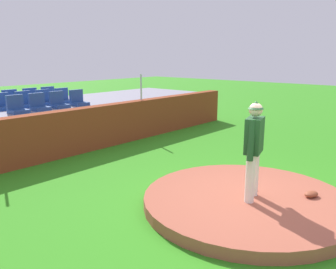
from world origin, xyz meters
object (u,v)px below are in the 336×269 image
object	(u,v)px
baseball	(255,188)
stadium_chair_3	(78,100)
stadium_chair_2	(59,102)
stadium_chair_10	(32,98)
pitcher	(254,143)
stadium_chair_5	(25,102)
stadium_chair_7	(63,98)
stadium_chair_1	(39,105)
stadium_chair_0	(17,107)
stadium_chair_11	(50,96)
fielding_glove	(311,194)
stadium_chair_9	(11,100)
stadium_chair_4	(3,105)
stadium_chair_6	(44,100)

from	to	relation	value
baseball	stadium_chair_3	xyz separation A→B (m)	(0.66, 6.67, 1.12)
stadium_chair_2	stadium_chair_10	xyz separation A→B (m)	(0.02, 1.67, 0.00)
pitcher	stadium_chair_5	xyz separation A→B (m)	(-0.30, 7.67, 0.11)
stadium_chair_7	stadium_chair_1	bearing A→B (deg)	31.98
stadium_chair_0	stadium_chair_2	world-z (taller)	same
stadium_chair_10	stadium_chair_11	world-z (taller)	same
stadium_chair_0	stadium_chair_11	world-z (taller)	same
fielding_glove	stadium_chair_3	xyz separation A→B (m)	(0.27, 7.62, 1.11)
stadium_chair_0	stadium_chair_1	distance (m)	0.68
fielding_glove	stadium_chair_2	bearing A→B (deg)	-69.03
stadium_chair_0	stadium_chair_9	distance (m)	1.81
stadium_chair_4	stadium_chair_9	bearing A→B (deg)	-128.98
stadium_chair_4	stadium_chair_6	distance (m)	1.35
stadium_chair_1	stadium_chair_10	size ratio (longest dim) A/B	1.00
stadium_chair_2	stadium_chair_4	distance (m)	1.59
stadium_chair_3	stadium_chair_11	size ratio (longest dim) A/B	1.00
stadium_chair_2	stadium_chair_9	distance (m)	1.79
stadium_chair_2	stadium_chair_10	size ratio (longest dim) A/B	1.00
pitcher	baseball	xyz separation A→B (m)	(0.41, 0.13, -1.01)
stadium_chair_6	stadium_chair_9	world-z (taller)	same
stadium_chair_9	stadium_chair_2	bearing A→B (deg)	113.10
stadium_chair_9	stadium_chair_5	bearing A→B (deg)	93.01
stadium_chair_0	stadium_chair_1	world-z (taller)	same
stadium_chair_1	stadium_chair_9	world-z (taller)	same
fielding_glove	stadium_chair_1	xyz separation A→B (m)	(-1.11, 7.63, 1.11)
stadium_chair_3	stadium_chair_6	xyz separation A→B (m)	(-0.70, 0.87, 0.00)
stadium_chair_7	stadium_chair_11	distance (m)	0.84
baseball	stadium_chair_7	xyz separation A→B (m)	(0.67, 7.55, 1.12)
stadium_chair_10	stadium_chair_11	size ratio (longest dim) A/B	1.00
stadium_chair_11	stadium_chair_4	bearing A→B (deg)	22.34
baseball	stadium_chair_3	distance (m)	6.80
baseball	stadium_chair_10	bearing A→B (deg)	90.21
stadium_chair_5	stadium_chair_7	bearing A→B (deg)	-179.73
stadium_chair_4	stadium_chair_10	distance (m)	1.59
pitcher	stadium_chair_5	bearing A→B (deg)	76.00
stadium_chair_5	baseball	bearing A→B (deg)	95.36
stadium_chair_10	pitcher	bearing A→B (deg)	87.42
stadium_chair_1	stadium_chair_6	bearing A→B (deg)	-128.29
stadium_chair_6	stadium_chair_10	bearing A→B (deg)	-90.67
baseball	stadium_chair_2	distance (m)	6.80
baseball	stadium_chair_1	size ratio (longest dim) A/B	0.15
stadium_chair_11	pitcher	bearing A→B (deg)	82.87
stadium_chair_10	stadium_chair_11	xyz separation A→B (m)	(0.68, 0.02, 0.00)
fielding_glove	stadium_chair_10	size ratio (longest dim) A/B	0.60
fielding_glove	stadium_chair_7	size ratio (longest dim) A/B	0.60
stadium_chair_7	stadium_chair_11	bearing A→B (deg)	-88.59
stadium_chair_4	stadium_chair_7	size ratio (longest dim) A/B	1.00
stadium_chair_3	stadium_chair_5	world-z (taller)	same
stadium_chair_3	stadium_chair_4	distance (m)	2.23
stadium_chair_9	stadium_chair_11	bearing A→B (deg)	-178.09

